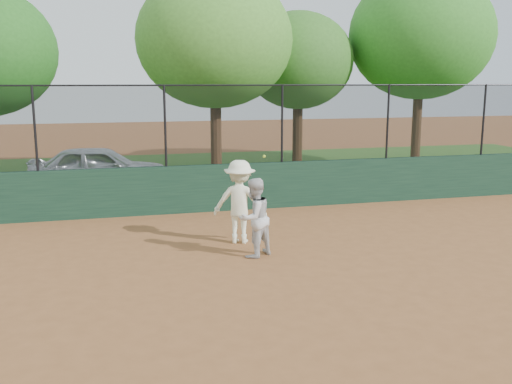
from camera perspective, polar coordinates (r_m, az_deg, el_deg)
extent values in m
plane|color=brown|center=(8.94, -1.38, -10.45)|extent=(80.00, 80.00, 0.00)
cube|color=#1A3926|center=(14.47, -6.92, 0.28)|extent=(26.00, 0.20, 1.20)
cube|color=#275119|center=(20.45, -9.22, 1.65)|extent=(36.00, 12.00, 0.01)
imported|color=#B0B5BA|center=(17.83, -15.36, 2.31)|extent=(4.22, 1.97, 1.40)
imported|color=silver|center=(10.72, -0.19, -2.59)|extent=(0.92, 0.87, 1.50)
imported|color=white|center=(11.63, -1.63, -0.98)|extent=(1.27, 1.01, 1.71)
sphere|color=#A9CD2D|center=(11.36, 0.82, 3.59)|extent=(0.06, 0.06, 0.06)
cube|color=black|center=(14.27, -7.07, 6.61)|extent=(26.00, 0.02, 2.00)
cylinder|color=black|center=(14.23, -7.16, 10.55)|extent=(26.00, 0.04, 0.04)
cylinder|color=black|center=(14.23, -21.25, 5.94)|extent=(0.06, 0.06, 2.00)
cylinder|color=black|center=(14.21, -9.08, 6.54)|extent=(0.06, 0.06, 2.00)
cylinder|color=black|center=(14.81, 2.63, 6.84)|extent=(0.06, 0.06, 2.00)
cylinder|color=black|center=(15.97, 13.03, 6.87)|extent=(0.06, 0.06, 2.00)
cylinder|color=black|center=(17.56, 21.79, 6.72)|extent=(0.06, 0.06, 2.00)
cylinder|color=#4D2F1B|center=(18.84, -4.01, 5.02)|extent=(0.36, 0.36, 2.64)
ellipsoid|color=#417C27|center=(18.79, -4.15, 14.93)|extent=(5.01, 4.55, 4.33)
cylinder|color=#3B2513|center=(21.09, 4.16, 5.41)|extent=(0.36, 0.36, 2.46)
ellipsoid|color=#2E5E1E|center=(21.01, 4.27, 12.98)|extent=(4.01, 3.65, 3.47)
cylinder|color=#492E1A|center=(22.58, 15.74, 5.89)|extent=(0.36, 0.36, 2.85)
ellipsoid|color=#2C7120|center=(22.57, 16.21, 14.81)|extent=(5.41, 4.92, 4.68)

